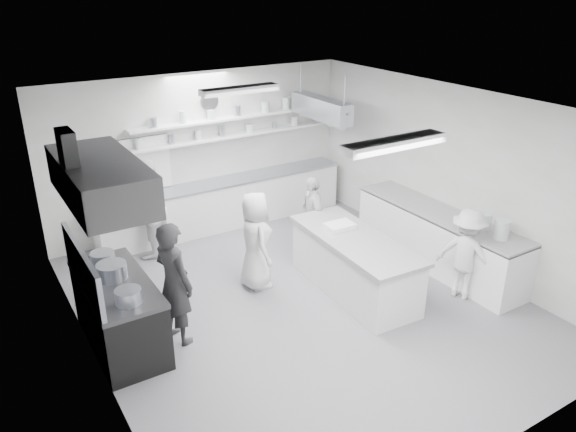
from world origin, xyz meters
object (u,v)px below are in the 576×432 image
right_counter (438,240)px  prep_island (354,266)px  stove (120,315)px  cook_stove (174,283)px  cook_back (147,209)px  back_counter (225,204)px

right_counter → prep_island: bearing=177.7°
stove → cook_stove: (0.68, -0.29, 0.42)m
prep_island → cook_stove: 2.88m
prep_island → cook_back: size_ratio=1.33×
cook_stove → cook_back: cook_back is taller
back_counter → prep_island: back_counter is taller
right_counter → cook_stove: cook_stove is taller
right_counter → cook_back: 5.02m
stove → prep_island: (3.51, -0.53, -0.02)m
stove → prep_island: size_ratio=0.77×
right_counter → cook_stove: bearing=176.2°
back_counter → prep_island: bearing=-79.5°
right_counter → back_counter: bearing=124.7°
cook_back → back_counter: bearing=160.7°
prep_island → cook_back: bearing=131.8°
back_counter → right_counter: size_ratio=1.52×
prep_island → cook_back: cook_back is taller
cook_back → stove: bearing=28.0°
stove → right_counter: size_ratio=0.55×
prep_island → cook_back: 3.71m
right_counter → cook_back: cook_back is taller
cook_stove → cook_back: 2.68m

